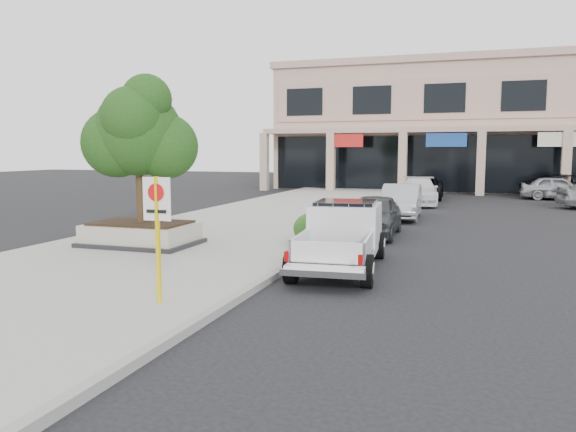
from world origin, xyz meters
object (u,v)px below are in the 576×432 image
Objects in this scene: lot_car_d at (568,186)px; lot_car_e at (558,188)px; curb_car_b at (401,202)px; curb_car_a at (373,215)px; curb_car_c at (418,191)px; curb_car_d at (423,187)px; planter_tree at (145,133)px; planter at (141,234)px; pickup_truck at (340,237)px; no_parking_sign at (157,222)px.

lot_car_e is (-0.72, -1.40, -0.03)m from lot_car_d.
curb_car_b is 0.84× the size of lot_car_d.
lot_car_d is at bearing 63.77° from curb_car_a.
curb_car_c reaches higher than curb_car_a.
curb_car_a is 20.79m from lot_car_d.
curb_car_b is 15.95m from lot_car_d.
curb_car_c is 3.69m from curb_car_d.
curb_car_a is at bearing 38.84° from planter_tree.
lot_car_e is at bearing 55.43° from curb_car_b.
planter_tree reaches higher than planter.
pickup_truck is at bearing 142.51° from lot_car_d.
lot_car_e is (7.65, 1.86, 0.01)m from curb_car_d.
lot_car_e is (13.76, 22.24, -2.70)m from planter_tree.
pickup_truck is 1.02× the size of curb_car_d.
no_parking_sign is at bearing -103.28° from curb_car_a.
curb_car_c is (0.33, 11.97, 0.02)m from curb_car_a.
planter is at bearing 125.85° from no_parking_sign.
curb_car_c is at bearing 69.63° from planter_tree.
curb_car_c is (0.14, 17.67, -0.08)m from pickup_truck.
curb_car_d is at bearing 92.69° from lot_car_d.
lot_car_d reaches higher than curb_car_a.
curb_car_b is at bearing -95.85° from curb_car_c.
planter_tree is 18.01m from curb_car_c.
curb_car_c is (6.20, 16.69, -2.68)m from planter_tree.
pickup_truck reaches higher than curb_car_d.
no_parking_sign is 0.52× the size of curb_car_b.
planter is 27.93m from lot_car_d.
curb_car_b is at bearing 129.79° from lot_car_d.
lot_car_d is (14.62, 23.79, 0.26)m from planter.
curb_car_b is at bearing -91.64° from curb_car_d.
curb_car_a is (5.87, 4.72, -2.70)m from planter_tree.
no_parking_sign is at bearing -96.88° from curb_car_d.
curb_car_a is 19.21m from lot_car_e.
curb_car_c reaches higher than curb_car_d.
no_parking_sign is 5.18m from pickup_truck.
lot_car_e is at bearing 64.00° from curb_car_a.
planter_tree is at bearing 149.22° from lot_car_e.
planter_tree reaches higher than curb_car_a.
lot_car_d reaches higher than curb_car_b.
curb_car_d is at bearing 87.35° from curb_car_a.
planter_tree is at bearing 124.15° from no_parking_sign.
curb_car_a is 0.83× the size of curb_car_d.
no_parking_sign is 10.53m from curb_car_a.
lot_car_d is (10.72, 29.19, -0.90)m from no_parking_sign.
no_parking_sign is at bearing -101.47° from curb_car_c.
planter is at bearing -115.83° from curb_car_c.
lot_car_d is 1.57m from lot_car_e.
planter is 6.76m from no_parking_sign.
planter is 1.39× the size of no_parking_sign.
planter_tree is 6.67m from pickup_truck.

